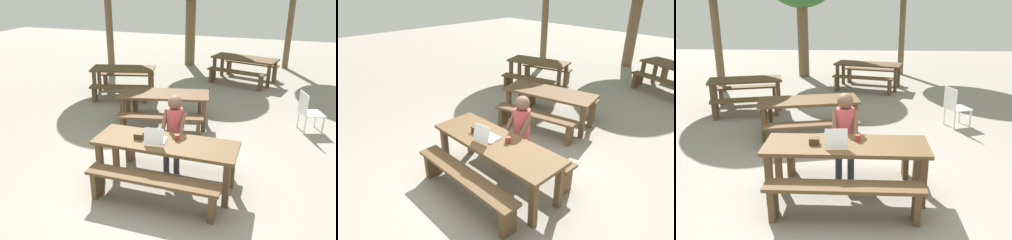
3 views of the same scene
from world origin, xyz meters
The scene contains 18 objects.
ground_plane centered at (0.00, 0.00, 0.00)m, with size 30.00×30.00×0.00m, color gray.
picnic_table_front centered at (0.00, 0.00, 0.65)m, with size 2.18×0.74×0.76m.
bench_near centered at (0.00, -0.60, 0.36)m, with size 1.95×0.30×0.47m.
bench_far centered at (0.00, 0.60, 0.36)m, with size 1.95×0.30×0.47m.
laptop centered at (-0.13, -0.07, 0.83)m, with size 0.32×0.35×0.26m.
small_pouch centered at (-0.42, -0.02, 0.81)m, with size 0.13×0.11×0.09m.
coffee_mug centered at (0.15, 0.11, 0.81)m, with size 0.08×0.08×0.09m.
person_seated centered at (-0.04, 0.56, 0.77)m, with size 0.38×0.39×1.30m.
plastic_chair centered at (2.17, 2.96, 0.45)m, with size 0.56×0.56×0.85m.
picnic_table_mid centered at (-0.82, 2.31, 0.62)m, with size 2.06×1.15×0.73m.
bench_mid_south centered at (-0.68, 1.67, 0.35)m, with size 1.77×0.67×0.47m.
bench_mid_north centered at (-0.96, 2.95, 0.35)m, with size 1.77×0.67×0.47m.
picnic_table_rear centered at (0.41, 6.42, 0.65)m, with size 2.10×1.26×0.76m.
bench_rear_south centered at (0.25, 5.78, 0.35)m, with size 1.78×0.73×0.47m.
bench_rear_north centered at (0.58, 7.06, 0.35)m, with size 1.78×0.73×0.47m.
picnic_table_distant centered at (-2.60, 4.03, 0.63)m, with size 1.85×1.15×0.76m.
bench_distant_south centered at (-2.44, 3.41, 0.32)m, with size 1.58×0.69×0.43m.
bench_distant_north centered at (-2.77, 4.65, 0.32)m, with size 1.58×0.69×0.43m.
Camera 3 is at (0.17, -4.42, 2.58)m, focal length 38.55 mm.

